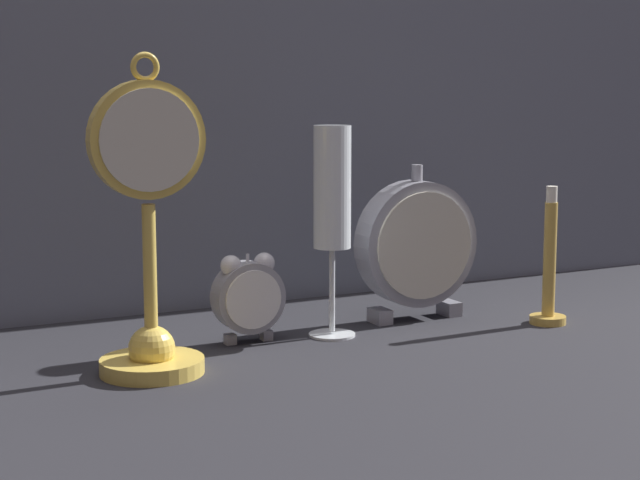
{
  "coord_description": "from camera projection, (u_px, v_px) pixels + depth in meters",
  "views": [
    {
      "loc": [
        -0.54,
        -0.99,
        0.3
      ],
      "look_at": [
        0.0,
        0.08,
        0.12
      ],
      "focal_mm": 60.0,
      "sensor_mm": 36.0,
      "label": 1
    }
  ],
  "objects": [
    {
      "name": "brass_candlestick",
      "position": [
        549.0,
        276.0,
        1.32
      ],
      "size": [
        0.05,
        0.05,
        0.17
      ],
      "color": "gold",
      "rests_on": "ground_plane"
    },
    {
      "name": "champagne_flute",
      "position": [
        332.0,
        201.0,
        1.24
      ],
      "size": [
        0.06,
        0.06,
        0.25
      ],
      "color": "silver",
      "rests_on": "ground_plane"
    },
    {
      "name": "ground_plane",
      "position": [
        353.0,
        360.0,
        1.16
      ],
      "size": [
        4.0,
        4.0,
        0.0
      ],
      "primitive_type": "plane",
      "color": "#232328"
    },
    {
      "name": "pocket_watch_on_stand",
      "position": [
        150.0,
        252.0,
        1.09
      ],
      "size": [
        0.12,
        0.11,
        0.33
      ],
      "color": "gold",
      "rests_on": "ground_plane"
    },
    {
      "name": "alarm_clock_twin_bell",
      "position": [
        248.0,
        294.0,
        1.23
      ],
      "size": [
        0.08,
        0.03,
        0.1
      ],
      "color": "gray",
      "rests_on": "ground_plane"
    },
    {
      "name": "fabric_backdrop_drape",
      "position": [
        236.0,
        89.0,
        1.4
      ],
      "size": [
        1.65,
        0.01,
        0.58
      ],
      "primitive_type": "cube",
      "color": "slate",
      "rests_on": "ground_plane"
    },
    {
      "name": "mantel_clock_silver",
      "position": [
        417.0,
        245.0,
        1.34
      ],
      "size": [
        0.16,
        0.04,
        0.2
      ],
      "color": "gray",
      "rests_on": "ground_plane"
    }
  ]
}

